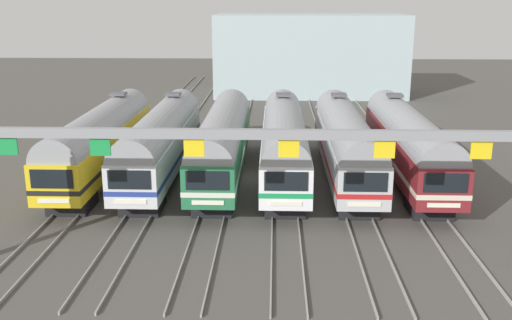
{
  "coord_description": "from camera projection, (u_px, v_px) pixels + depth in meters",
  "views": [
    {
      "loc": [
        1.44,
        -37.91,
        11.94
      ],
      "look_at": [
        0.26,
        -1.93,
        1.85
      ],
      "focal_mm": 40.92,
      "sensor_mm": 36.0,
      "label": 1
    }
  ],
  "objects": [
    {
      "name": "ground_plane",
      "position": [
        253.0,
        178.0,
        39.75
      ],
      "size": [
        160.0,
        160.0,
        0.0
      ],
      "primitive_type": "plane",
      "color": "#4C4944"
    },
    {
      "name": "track_bed",
      "position": [
        260.0,
        125.0,
        56.09
      ],
      "size": [
        22.08,
        70.0,
        0.15
      ],
      "color": "gray",
      "rests_on": "ground"
    },
    {
      "name": "commuter_train_yellow",
      "position": [
        101.0,
        139.0,
        39.35
      ],
      "size": [
        2.88,
        18.06,
        5.05
      ],
      "color": "gold",
      "rests_on": "ground"
    },
    {
      "name": "commuter_train_silver",
      "position": [
        162.0,
        139.0,
        39.22
      ],
      "size": [
        2.88,
        18.06,
        5.05
      ],
      "color": "silver",
      "rests_on": "ground"
    },
    {
      "name": "commuter_train_green",
      "position": [
        222.0,
        140.0,
        39.08
      ],
      "size": [
        2.88,
        18.06,
        4.77
      ],
      "color": "#236B42",
      "rests_on": "ground"
    },
    {
      "name": "commuter_train_white",
      "position": [
        284.0,
        140.0,
        38.96
      ],
      "size": [
        2.88,
        18.06,
        5.05
      ],
      "color": "white",
      "rests_on": "ground"
    },
    {
      "name": "commuter_train_stainless",
      "position": [
        346.0,
        141.0,
        38.83
      ],
      "size": [
        2.88,
        18.06,
        5.05
      ],
      "color": "#B2B5BA",
      "rests_on": "ground"
    },
    {
      "name": "commuter_train_maroon",
      "position": [
        408.0,
        141.0,
        38.7
      ],
      "size": [
        2.88,
        18.06,
        5.05
      ],
      "color": "maroon",
      "rests_on": "ground"
    },
    {
      "name": "catenary_gantry",
      "position": [
        241.0,
        154.0,
        25.31
      ],
      "size": [
        25.81,
        0.44,
        6.97
      ],
      "color": "gray",
      "rests_on": "ground"
    },
    {
      "name": "maintenance_building",
      "position": [
        310.0,
        55.0,
        72.88
      ],
      "size": [
        23.33,
        10.0,
        9.88
      ],
      "primitive_type": "cube",
      "color": "#9EB2B7",
      "rests_on": "ground"
    }
  ]
}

